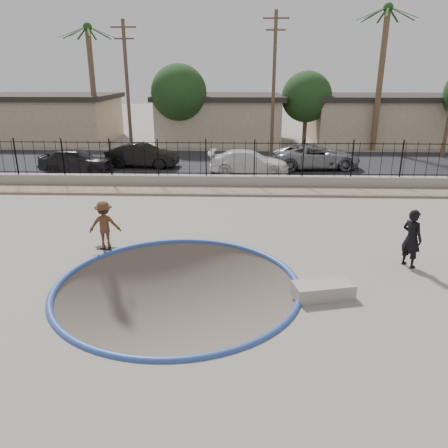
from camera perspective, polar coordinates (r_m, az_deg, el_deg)
ground at (r=25.07m, az=-2.00°, el=3.44°), size 120.00×120.00×2.20m
bowl_pit at (r=12.58m, az=-6.07°, el=-8.02°), size 6.84×6.84×1.80m
coping_ring at (r=12.58m, az=-6.07°, el=-8.02°), size 7.04×7.04×0.20m
rock_strip at (r=22.08m, az=-2.52°, el=4.34°), size 42.00×1.60×0.11m
retaining_wall at (r=23.08m, az=-2.32°, el=5.63°), size 42.00×0.45×0.60m
fence at (r=22.82m, az=-2.36°, el=8.56°), size 40.00×0.04×1.80m
street at (r=29.67m, az=-1.37°, el=8.17°), size 90.00×8.00×0.04m
house_west at (r=42.19m, az=-21.94°, el=12.83°), size 11.60×8.60×3.90m
house_center at (r=38.78m, az=-0.57°, el=13.73°), size 10.60×8.60×3.90m
house_east at (r=40.65m, az=20.09°, el=12.85°), size 12.60×8.60×3.90m
palm_mid at (r=37.92m, az=-17.06°, el=19.95°), size 2.30×2.30×9.30m
palm_right at (r=35.62m, az=20.13°, el=20.77°), size 2.30×2.30×10.30m
utility_pole_left at (r=32.02m, az=-12.50°, el=17.01°), size 1.70×0.24×9.00m
utility_pole_mid at (r=31.15m, az=6.51°, el=17.73°), size 1.70×0.24×9.50m
street_tree_left at (r=35.41m, az=-5.91°, el=16.69°), size 4.32×4.32×6.36m
street_tree_mid at (r=36.50m, az=10.73°, el=15.99°), size 3.96×3.96×5.83m
skater at (r=15.21m, az=-15.30°, el=-0.40°), size 1.11×0.73×1.60m
skateboard at (r=15.47m, az=-15.05°, el=-3.01°), size 0.80×0.38×0.07m
videographer at (r=14.56m, az=23.30°, el=-1.73°), size 0.74×0.80×1.84m
concrete_ledge at (r=12.15m, az=12.80°, el=-8.41°), size 1.72×1.04×0.40m
car_a at (r=27.71m, az=-18.80°, el=7.90°), size 4.21×1.71×1.43m
car_b at (r=28.18m, az=-10.64°, el=8.80°), size 4.55×1.88×1.46m
car_c at (r=25.96m, az=3.27°, el=8.09°), size 4.79×2.19×1.36m
car_d at (r=27.93m, az=11.96°, el=8.63°), size 5.50×2.90×1.48m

